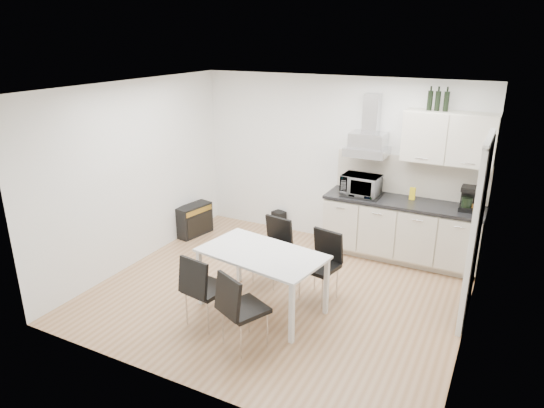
{
  "coord_description": "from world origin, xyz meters",
  "views": [
    {
      "loc": [
        2.46,
        -4.99,
        3.18
      ],
      "look_at": [
        -0.22,
        0.26,
        1.1
      ],
      "focal_mm": 32.0,
      "sensor_mm": 36.0,
      "label": 1
    }
  ],
  "objects_px": {
    "chair_far_right": "(319,267)",
    "floor_speaker": "(279,221)",
    "kitchenette": "(406,206)",
    "guitar_amp": "(194,220)",
    "chair_far_left": "(271,252)",
    "chair_near_right": "(245,310)",
    "dining_table": "(262,258)",
    "chair_near_left": "(207,289)"
  },
  "relations": [
    {
      "from": "chair_far_right",
      "to": "guitar_amp",
      "type": "height_order",
      "value": "chair_far_right"
    },
    {
      "from": "kitchenette",
      "to": "chair_far_left",
      "type": "xyz_separation_m",
      "value": [
        -1.4,
        -1.53,
        -0.39
      ]
    },
    {
      "from": "dining_table",
      "to": "chair_near_right",
      "type": "distance_m",
      "value": 0.8
    },
    {
      "from": "floor_speaker",
      "to": "chair_near_left",
      "type": "bearing_deg",
      "value": -58.99
    },
    {
      "from": "chair_near_left",
      "to": "guitar_amp",
      "type": "height_order",
      "value": "chair_near_left"
    },
    {
      "from": "chair_far_left",
      "to": "chair_far_right",
      "type": "distance_m",
      "value": 0.75
    },
    {
      "from": "chair_far_left",
      "to": "guitar_amp",
      "type": "height_order",
      "value": "chair_far_left"
    },
    {
      "from": "kitchenette",
      "to": "floor_speaker",
      "type": "height_order",
      "value": "kitchenette"
    },
    {
      "from": "chair_near_left",
      "to": "floor_speaker",
      "type": "relative_size",
      "value": 2.65
    },
    {
      "from": "chair_far_left",
      "to": "guitar_amp",
      "type": "relative_size",
      "value": 1.34
    },
    {
      "from": "chair_far_right",
      "to": "floor_speaker",
      "type": "height_order",
      "value": "chair_far_right"
    },
    {
      "from": "chair_far_left",
      "to": "chair_near_right",
      "type": "relative_size",
      "value": 1.0
    },
    {
      "from": "chair_near_right",
      "to": "guitar_amp",
      "type": "xyz_separation_m",
      "value": [
        -2.29,
        2.26,
        -0.18
      ]
    },
    {
      "from": "chair_far_left",
      "to": "chair_near_left",
      "type": "xyz_separation_m",
      "value": [
        -0.19,
        -1.21,
        0.0
      ]
    },
    {
      "from": "kitchenette",
      "to": "dining_table",
      "type": "bearing_deg",
      "value": -118.58
    },
    {
      "from": "dining_table",
      "to": "chair_far_left",
      "type": "relative_size",
      "value": 1.78
    },
    {
      "from": "chair_far_right",
      "to": "chair_near_right",
      "type": "relative_size",
      "value": 1.0
    },
    {
      "from": "chair_near_left",
      "to": "chair_far_left",
      "type": "bearing_deg",
      "value": 90.34
    },
    {
      "from": "chair_near_left",
      "to": "chair_near_right",
      "type": "height_order",
      "value": "same"
    },
    {
      "from": "kitchenette",
      "to": "chair_far_left",
      "type": "relative_size",
      "value": 2.86
    },
    {
      "from": "dining_table",
      "to": "chair_far_right",
      "type": "bearing_deg",
      "value": 54.13
    },
    {
      "from": "dining_table",
      "to": "chair_near_left",
      "type": "height_order",
      "value": "chair_near_left"
    },
    {
      "from": "chair_far_left",
      "to": "guitar_amp",
      "type": "bearing_deg",
      "value": -16.12
    },
    {
      "from": "chair_far_right",
      "to": "floor_speaker",
      "type": "relative_size",
      "value": 2.65
    },
    {
      "from": "dining_table",
      "to": "guitar_amp",
      "type": "xyz_separation_m",
      "value": [
        -2.1,
        1.52,
        -0.41
      ]
    },
    {
      "from": "chair_near_left",
      "to": "floor_speaker",
      "type": "height_order",
      "value": "chair_near_left"
    },
    {
      "from": "kitchenette",
      "to": "chair_far_right",
      "type": "relative_size",
      "value": 2.86
    },
    {
      "from": "dining_table",
      "to": "guitar_amp",
      "type": "distance_m",
      "value": 2.63
    },
    {
      "from": "kitchenette",
      "to": "chair_near_right",
      "type": "height_order",
      "value": "kitchenette"
    },
    {
      "from": "guitar_amp",
      "to": "chair_far_left",
      "type": "bearing_deg",
      "value": -14.19
    },
    {
      "from": "chair_far_left",
      "to": "chair_near_left",
      "type": "relative_size",
      "value": 1.0
    },
    {
      "from": "chair_far_right",
      "to": "floor_speaker",
      "type": "distance_m",
      "value": 2.35
    },
    {
      "from": "kitchenette",
      "to": "floor_speaker",
      "type": "distance_m",
      "value": 2.23
    },
    {
      "from": "dining_table",
      "to": "chair_far_right",
      "type": "relative_size",
      "value": 1.78
    },
    {
      "from": "chair_far_right",
      "to": "chair_near_left",
      "type": "height_order",
      "value": "same"
    },
    {
      "from": "kitchenette",
      "to": "chair_far_right",
      "type": "height_order",
      "value": "kitchenette"
    },
    {
      "from": "kitchenette",
      "to": "chair_near_right",
      "type": "bearing_deg",
      "value": -108.85
    },
    {
      "from": "dining_table",
      "to": "chair_far_left",
      "type": "bearing_deg",
      "value": 117.77
    },
    {
      "from": "chair_far_right",
      "to": "chair_near_left",
      "type": "distance_m",
      "value": 1.43
    },
    {
      "from": "dining_table",
      "to": "chair_far_left",
      "type": "distance_m",
      "value": 0.72
    },
    {
      "from": "floor_speaker",
      "to": "dining_table",
      "type": "bearing_deg",
      "value": -47.51
    },
    {
      "from": "kitchenette",
      "to": "chair_far_left",
      "type": "height_order",
      "value": "kitchenette"
    }
  ]
}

